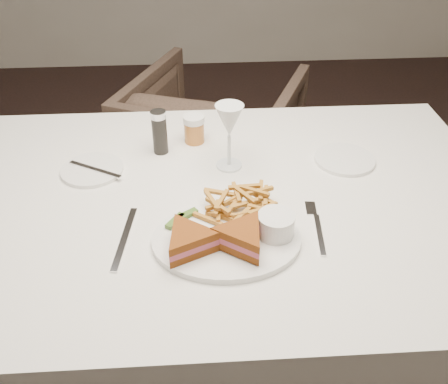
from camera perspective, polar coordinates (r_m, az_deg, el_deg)
name	(u,v)px	position (r m, az deg, el deg)	size (l,w,h in m)	color
ground	(134,324)	(1.92, -10.28, -14.60)	(5.00, 5.00, 0.00)	black
table	(223,302)	(1.46, -0.13, -12.42)	(1.39, 0.92, 0.75)	silver
chair_far	(215,137)	(2.26, -1.06, 6.36)	(0.68, 0.63, 0.70)	#48362C
table_setting	(224,199)	(1.14, -0.01, -0.77)	(0.83, 0.62, 0.18)	white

